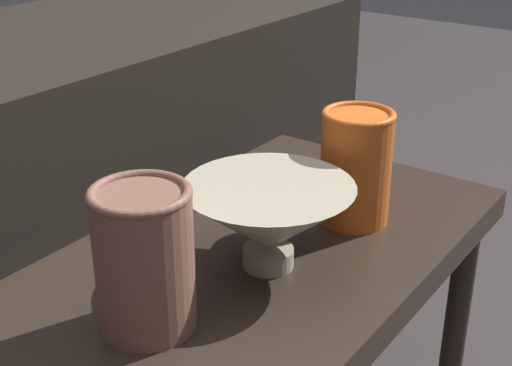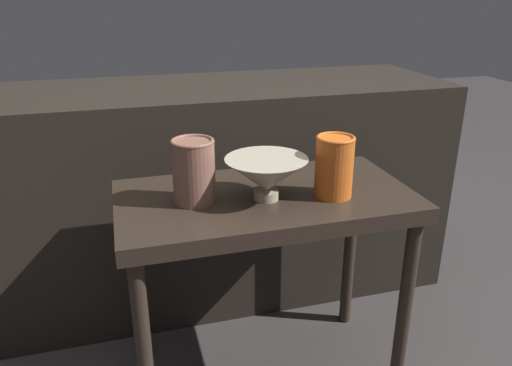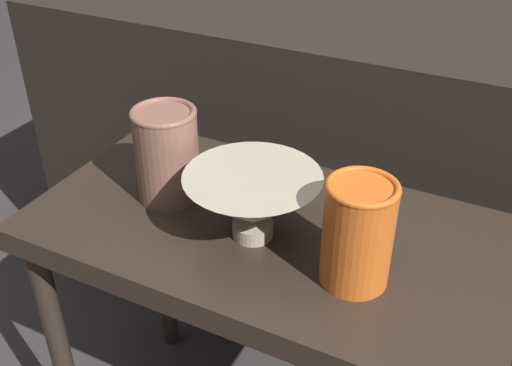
% 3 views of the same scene
% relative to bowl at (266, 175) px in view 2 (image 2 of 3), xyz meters
% --- Properties ---
extents(table, '(0.72, 0.39, 0.56)m').
position_rel_bowl_xyz_m(table, '(0.01, 0.03, -0.14)').
color(table, '#2D231C').
rests_on(table, ground_plane).
extents(couch_backdrop, '(1.51, 0.50, 0.73)m').
position_rel_bowl_xyz_m(couch_backdrop, '(0.01, 0.54, -0.25)').
color(couch_backdrop, black).
rests_on(couch_backdrop, ground_plane).
extents(bowl, '(0.20, 0.20, 0.10)m').
position_rel_bowl_xyz_m(bowl, '(0.00, 0.00, 0.00)').
color(bowl, '#B2A88E').
rests_on(bowl, table).
extents(vase_textured_left, '(0.10, 0.10, 0.15)m').
position_rel_bowl_xyz_m(vase_textured_left, '(-0.17, 0.03, 0.02)').
color(vase_textured_left, brown).
rests_on(vase_textured_left, table).
extents(vase_colorful_right, '(0.09, 0.09, 0.15)m').
position_rel_bowl_xyz_m(vase_colorful_right, '(0.16, -0.02, 0.02)').
color(vase_colorful_right, orange).
rests_on(vase_colorful_right, table).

